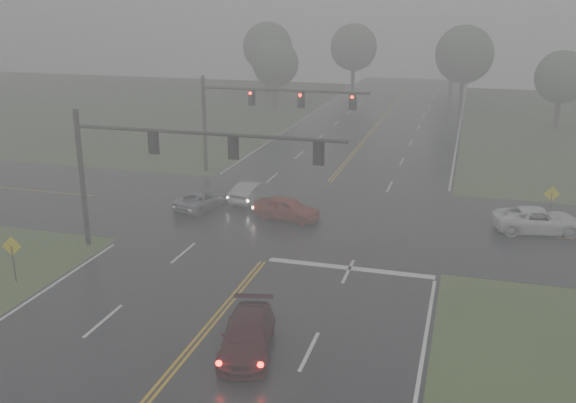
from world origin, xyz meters
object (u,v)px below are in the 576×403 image
(sedan_silver, at_px, (254,201))
(pickup_white, at_px, (538,232))
(signal_gantry_far, at_px, (253,107))
(sedan_red, at_px, (287,219))
(signal_gantry_near, at_px, (157,156))
(sedan_maroon, at_px, (248,351))
(car_grey, at_px, (203,208))

(sedan_silver, height_order, pickup_white, pickup_white)
(signal_gantry_far, bearing_deg, sedan_red, -60.57)
(sedan_red, relative_size, signal_gantry_near, 0.29)
(pickup_white, bearing_deg, signal_gantry_near, 102.78)
(sedan_silver, bearing_deg, sedan_maroon, 120.10)
(sedan_maroon, relative_size, car_grey, 1.09)
(sedan_maroon, xyz_separation_m, signal_gantry_near, (-7.81, 8.43, 5.34))
(car_grey, bearing_deg, sedan_maroon, 133.76)
(pickup_white, distance_m, signal_gantry_far, 22.40)
(sedan_red, height_order, car_grey, sedan_red)
(car_grey, bearing_deg, sedan_silver, -123.28)
(sedan_red, distance_m, car_grey, 5.92)
(sedan_maroon, xyz_separation_m, signal_gantry_far, (-8.38, 25.25, 5.29))
(car_grey, distance_m, pickup_white, 20.73)
(sedan_silver, relative_size, pickup_white, 0.82)
(sedan_red, xyz_separation_m, sedan_silver, (-3.20, 2.99, 0.00))
(sedan_maroon, bearing_deg, pickup_white, 43.34)
(sedan_maroon, height_order, signal_gantry_near, signal_gantry_near)
(signal_gantry_far, bearing_deg, sedan_silver, -71.27)
(pickup_white, xyz_separation_m, signal_gantry_far, (-20.30, 7.86, 5.29))
(car_grey, height_order, signal_gantry_far, signal_gantry_far)
(signal_gantry_near, bearing_deg, sedan_silver, 80.35)
(sedan_silver, relative_size, signal_gantry_near, 0.29)
(sedan_maroon, bearing_deg, sedan_silver, 95.99)
(pickup_white, relative_size, signal_gantry_far, 0.40)
(sedan_red, xyz_separation_m, car_grey, (-5.88, 0.61, 0.00))
(car_grey, bearing_deg, signal_gantry_near, 112.35)
(sedan_silver, height_order, signal_gantry_far, signal_gantry_far)
(sedan_silver, bearing_deg, signal_gantry_near, 92.21)
(sedan_maroon, height_order, sedan_red, sedan_red)
(sedan_red, xyz_separation_m, signal_gantry_near, (-4.92, -7.10, 5.34))
(pickup_white, bearing_deg, car_grey, 81.80)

